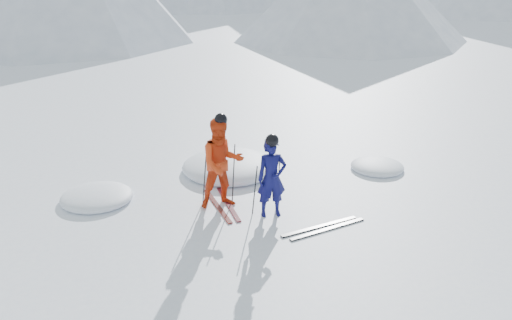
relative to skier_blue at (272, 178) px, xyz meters
name	(u,v)px	position (x,y,z in m)	size (l,w,h in m)	color
ground	(342,206)	(1.54, -0.17, -0.81)	(160.00, 160.00, 0.00)	white
skier_blue	(272,178)	(0.00, 0.00, 0.00)	(0.59, 0.39, 1.61)	#0C0C4A
skier_red	(222,163)	(-0.78, 0.77, 0.15)	(0.92, 0.72, 1.90)	red
pole_blue_left	(255,190)	(-0.30, 0.15, -0.27)	(0.02, 0.02, 1.07)	black
pole_blue_right	(278,184)	(0.25, 0.25, -0.27)	(0.02, 0.02, 1.07)	black
pole_red_left	(205,175)	(-1.08, 1.02, -0.17)	(0.02, 0.02, 1.27)	black
pole_red_right	(234,173)	(-0.48, 0.92, -0.17)	(0.02, 0.02, 1.27)	black
ski_worn_left	(217,206)	(-0.90, 0.77, -0.79)	(0.09, 1.70, 0.03)	black
ski_worn_right	(228,204)	(-0.66, 0.77, -0.79)	(0.09, 1.70, 0.03)	black
ski_loose_a	(319,227)	(0.65, -0.84, -0.79)	(0.09, 1.70, 0.03)	black
ski_loose_b	(328,229)	(0.75, -0.99, -0.79)	(0.09, 1.70, 0.03)	black
snow_lumps	(224,176)	(-0.24, 2.29, -0.81)	(8.01, 3.04, 0.51)	white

